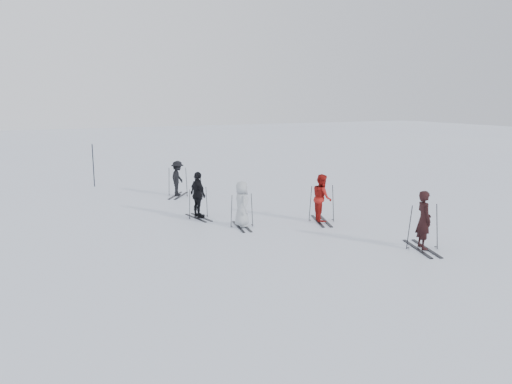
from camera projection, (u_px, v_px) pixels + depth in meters
ground at (269, 226)px, 16.94m from camera, size 120.00×120.00×0.00m
skier_near_dark at (424, 221)px, 14.18m from camera, size 0.58×0.71×1.68m
skier_red at (322, 198)px, 17.40m from camera, size 0.86×0.97×1.65m
skier_grey at (242, 205)px, 16.66m from camera, size 0.61×0.82×1.53m
skier_uphill_left at (198, 195)px, 17.90m from camera, size 0.56×1.02×1.66m
skier_uphill_far at (178, 179)px, 21.95m from camera, size 1.04×1.14×1.54m
skis_near_dark at (423, 226)px, 14.21m from camera, size 2.07×1.52×1.35m
skis_red at (322, 203)px, 17.43m from camera, size 2.03×1.51×1.33m
skis_grey at (242, 210)px, 16.70m from camera, size 1.71×1.10×1.16m
skis_uphill_left at (198, 203)px, 17.95m from camera, size 1.67×1.07×1.14m
skis_uphill_far at (178, 181)px, 21.97m from camera, size 2.01×1.81×1.31m
piste_marker at (93, 165)px, 24.23m from camera, size 0.06×0.06×2.09m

